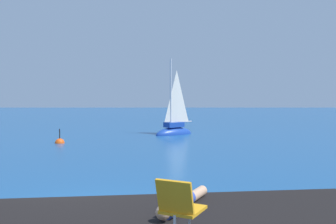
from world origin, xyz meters
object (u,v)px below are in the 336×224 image
at_px(person_sunbather, 181,202).
at_px(marker_buoy, 59,143).
at_px(beach_chair, 179,205).
at_px(sailboat_near, 173,130).

distance_m(person_sunbather, marker_buoy, 17.43).
height_order(person_sunbather, marker_buoy, person_sunbather).
bearing_deg(beach_chair, person_sunbather, 22.90).
distance_m(sailboat_near, marker_buoy, 8.44).
bearing_deg(person_sunbather, sailboat_near, 24.96).
bearing_deg(beach_chair, sailboat_near, 25.55).
xyz_separation_m(sailboat_near, person_sunbather, (-0.22, -21.02, 0.76)).
bearing_deg(sailboat_near, marker_buoy, -1.60).
relative_size(sailboat_near, person_sunbather, 3.65).
distance_m(person_sunbather, beach_chair, 1.29).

